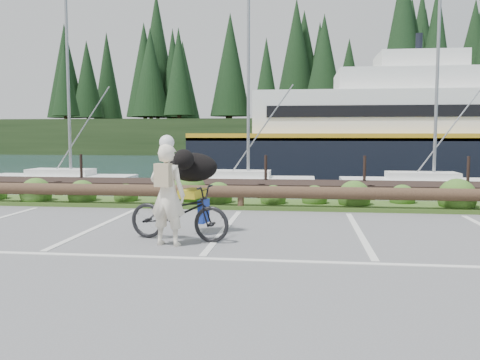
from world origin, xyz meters
name	(u,v)px	position (x,y,z in m)	size (l,w,h in m)	color
ground	(206,253)	(0.00, 0.00, 0.00)	(72.00, 72.00, 0.00)	#5C5D5F
harbor_backdrop	(296,145)	(0.40, 78.42, 0.00)	(170.00, 160.00, 30.00)	#172F38
vegetation_strip	(244,204)	(0.00, 5.30, 0.05)	(34.00, 1.60, 0.10)	#3D5B21
log_rail	(241,210)	(0.00, 4.60, 0.00)	(32.00, 0.30, 0.60)	#443021
bicycle	(179,213)	(-0.65, 0.89, 0.49)	(0.66, 1.88, 0.99)	black
cyclist	(167,195)	(-0.74, 0.46, 0.86)	(0.63, 0.41, 1.72)	white
dog	(192,167)	(-0.53, 1.48, 1.26)	(0.94, 0.46, 0.54)	black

